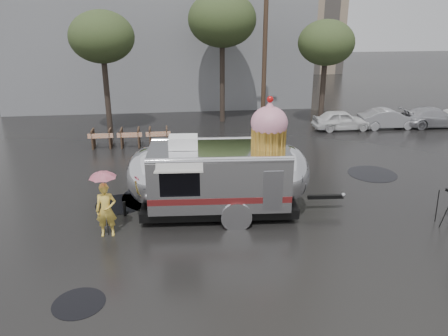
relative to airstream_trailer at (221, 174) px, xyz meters
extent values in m
plane|color=black|center=(1.62, -1.33, -1.53)|extent=(120.00, 120.00, 0.00)
cylinder|color=black|center=(-2.22, 1.81, -1.53)|extent=(3.06, 3.06, 0.01)
cylinder|color=black|center=(-3.74, 1.22, -1.53)|extent=(1.88, 1.88, 0.01)
cylinder|color=black|center=(-0.28, 3.00, -1.53)|extent=(1.38, 1.38, 0.01)
cylinder|color=black|center=(-4.18, -4.73, -1.53)|extent=(1.34, 1.34, 0.01)
cylinder|color=black|center=(7.22, 3.16, -1.53)|extent=(2.17, 2.17, 0.01)
cube|color=slate|center=(-2.38, 22.67, 4.97)|extent=(22.00, 12.00, 13.00)
cylinder|color=#473323|center=(4.12, 12.67, 2.97)|extent=(0.28, 0.28, 9.00)
cylinder|color=#382D26|center=(-5.38, 11.67, 1.39)|extent=(0.32, 0.32, 5.85)
ellipsoid|color=#2D3D1E|center=(-5.38, 11.67, 3.99)|extent=(3.64, 3.64, 2.86)
cylinder|color=#382D26|center=(1.62, 13.67, 1.84)|extent=(0.32, 0.32, 6.75)
ellipsoid|color=#2D3D1E|center=(1.62, 13.67, 4.84)|extent=(4.20, 4.20, 3.30)
cylinder|color=#382D26|center=(7.62, 11.67, 1.17)|extent=(0.32, 0.32, 5.40)
ellipsoid|color=#2D3D1E|center=(7.62, 11.67, 3.57)|extent=(3.36, 3.36, 2.64)
cube|color=#473323|center=(-5.88, 8.67, -1.03)|extent=(0.08, 0.80, 1.00)
cube|color=#473323|center=(-4.98, 8.67, -1.03)|extent=(0.08, 0.80, 1.00)
cube|color=#E5590C|center=(-5.43, 8.29, -0.78)|extent=(1.30, 0.04, 0.25)
cube|color=#473323|center=(-4.38, 8.67, -1.03)|extent=(0.08, 0.80, 1.00)
cube|color=#473323|center=(-3.48, 8.67, -1.03)|extent=(0.08, 0.80, 1.00)
cube|color=#E5590C|center=(-3.93, 8.29, -0.78)|extent=(1.30, 0.04, 0.25)
cube|color=#473323|center=(-2.88, 8.67, -1.03)|extent=(0.08, 0.80, 1.00)
cube|color=#473323|center=(-1.98, 8.67, -1.03)|extent=(0.08, 0.80, 1.00)
cube|color=#E5590C|center=(-2.43, 8.29, -0.78)|extent=(1.30, 0.04, 0.25)
imported|color=silver|center=(8.62, 10.67, -0.83)|extent=(4.00, 1.80, 1.40)
imported|color=#B2B2B7|center=(11.62, 10.67, -0.83)|extent=(4.00, 1.80, 1.40)
imported|color=#B2B2B7|center=(14.62, 10.67, -0.81)|extent=(4.20, 1.80, 1.44)
cube|color=silver|center=(-0.10, 0.01, 0.00)|extent=(4.95, 2.80, 1.96)
ellipsoid|color=silver|center=(2.30, -0.13, 0.00)|extent=(1.79, 2.60, 1.96)
ellipsoid|color=silver|center=(-2.50, 0.16, 0.00)|extent=(1.79, 2.60, 1.96)
cube|color=black|center=(-0.10, 0.01, -1.15)|extent=(5.58, 2.51, 0.33)
cylinder|color=black|center=(0.38, -1.14, -1.15)|extent=(0.78, 0.29, 0.76)
cylinder|color=black|center=(0.51, 1.10, -1.15)|extent=(0.78, 0.29, 0.76)
cylinder|color=silver|center=(0.37, -1.30, -1.09)|extent=(1.05, 0.17, 1.05)
cube|color=black|center=(3.82, -0.23, -0.99)|extent=(1.32, 0.21, 0.13)
sphere|color=silver|center=(4.47, -0.27, -0.93)|extent=(0.18, 0.18, 0.17)
cylinder|color=black|center=(-3.48, 0.22, -1.26)|extent=(0.12, 0.12, 0.55)
cube|color=#571516|center=(-0.18, -1.24, -0.49)|extent=(4.80, 0.32, 0.22)
cube|color=#571516|center=(-0.03, 1.26, -0.49)|extent=(4.80, 0.32, 0.22)
cube|color=black|center=(-1.48, -1.17, 0.16)|extent=(1.31, 0.11, 0.87)
cube|color=#AFACA3|center=(-1.50, -1.43, 0.71)|extent=(1.56, 0.63, 0.16)
cube|color=silver|center=(1.57, -1.36, -0.17)|extent=(0.66, 0.07, 1.42)
cube|color=white|center=(-1.30, 0.08, 1.20)|extent=(1.02, 0.77, 0.41)
cylinder|color=gold|center=(1.64, -0.09, 1.31)|extent=(1.20, 1.20, 0.65)
ellipsoid|color=pink|center=(1.64, -0.09, 1.83)|extent=(1.34, 1.34, 1.14)
cone|color=pink|center=(1.64, -0.09, 2.40)|extent=(0.58, 0.58, 0.44)
sphere|color=red|center=(1.64, -0.09, 2.64)|extent=(0.23, 0.23, 0.22)
imported|color=#ECC548|center=(-3.88, -1.18, -0.62)|extent=(0.67, 0.46, 1.81)
imported|color=pink|center=(-3.88, -1.18, 0.38)|extent=(1.06, 1.06, 0.72)
cylinder|color=black|center=(-3.88, -1.18, -0.71)|extent=(0.02, 0.02, 1.65)
cylinder|color=black|center=(7.30, -1.63, -0.89)|extent=(0.22, 0.23, 1.30)
cylinder|color=black|center=(7.41, -2.01, -0.89)|extent=(0.30, 0.10, 1.30)
cube|color=black|center=(7.46, -1.79, -0.23)|extent=(0.13, 0.12, 0.09)
camera|label=1|loc=(-1.61, -14.30, 5.52)|focal=35.00mm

